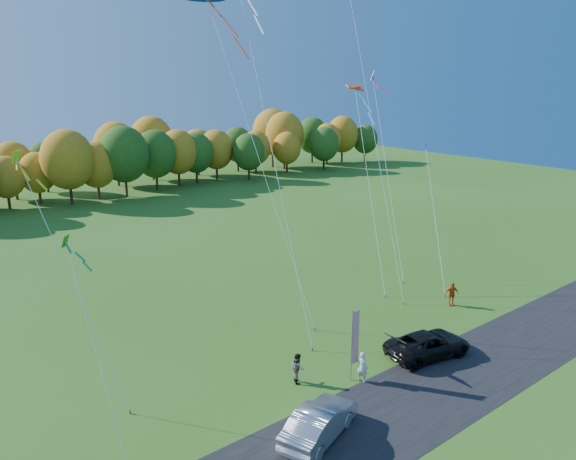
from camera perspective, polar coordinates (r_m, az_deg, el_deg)
ground at (r=32.78m, az=6.80°, el=-14.11°), size 160.00×160.00×0.00m
asphalt_strip at (r=30.55m, az=12.39°, el=-16.78°), size 90.00×6.00×0.01m
tree_line at (r=79.14m, az=-22.88°, el=2.47°), size 116.00×12.00×10.00m
black_suv at (r=34.89m, az=14.05°, el=-11.20°), size 5.69×3.48×1.47m
silver_sedan at (r=27.13m, az=3.20°, el=-18.93°), size 5.15×3.26×1.60m
person_tailgate_a at (r=31.50m, az=7.55°, el=-13.60°), size 0.57×0.73×1.77m
person_tailgate_b at (r=31.27m, az=1.00°, el=-13.82°), size 0.91×1.00×1.65m
person_east at (r=42.43m, az=16.29°, el=-6.24°), size 1.09×0.93×1.76m
feather_flag at (r=30.98m, az=6.78°, el=-10.72°), size 0.54×0.07×4.10m
kite_delta_blue at (r=37.03m, az=-3.20°, el=8.03°), size 3.43×10.30×22.89m
kite_parafoil_orange at (r=44.33m, az=7.69°, el=15.43°), size 5.35×13.42×32.78m
kite_delta_red at (r=35.79m, az=-1.66°, el=8.34°), size 3.40×11.25×23.80m
kite_parafoil_rainbow at (r=44.88m, az=8.25°, el=4.51°), size 5.67×8.44×15.70m
kite_diamond_yellow at (r=28.94m, az=-20.92°, el=-5.33°), size 3.18×5.17×13.04m
kite_diamond_green at (r=26.52m, az=-19.87°, el=-7.81°), size 0.92×5.66×9.44m
kite_diamond_white at (r=47.28m, az=10.06°, el=5.55°), size 3.82×7.82×16.97m
kite_diamond_blue_low at (r=45.07m, az=14.70°, el=1.27°), size 3.65×5.66×11.37m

